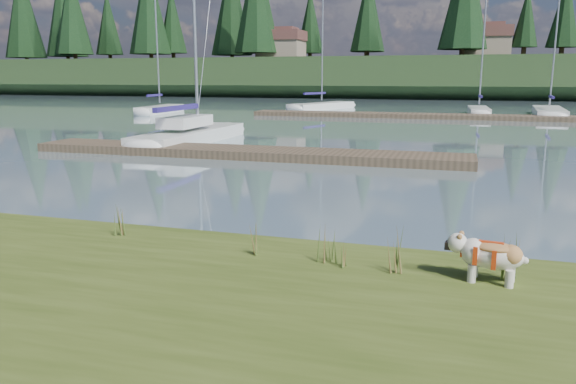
% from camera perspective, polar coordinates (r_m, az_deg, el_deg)
% --- Properties ---
extents(ground, '(200.00, 200.00, 0.00)m').
position_cam_1_polar(ground, '(39.82, 12.20, 7.37)').
color(ground, '#7A949F').
rests_on(ground, ground).
extents(ridge, '(200.00, 20.00, 5.00)m').
position_cam_1_polar(ridge, '(82.65, 14.99, 11.10)').
color(ridge, '#1D2F17').
rests_on(ridge, ground).
extents(bulldog, '(0.96, 0.47, 0.57)m').
position_cam_1_polar(bulldog, '(7.31, 19.85, -5.93)').
color(bulldog, silver).
rests_on(bulldog, bank).
extents(sailboat_main, '(1.77, 8.87, 12.75)m').
position_cam_1_polar(sailboat_main, '(25.24, -9.19, 6.08)').
color(sailboat_main, silver).
rests_on(sailboat_main, ground).
extents(dock_near, '(16.00, 2.00, 0.30)m').
position_cam_1_polar(dock_near, '(20.19, -4.70, 4.04)').
color(dock_near, '#4C3D2C').
rests_on(dock_near, ground).
extents(dock_far, '(26.00, 2.20, 0.30)m').
position_cam_1_polar(dock_far, '(39.69, 15.11, 7.44)').
color(dock_far, '#4C3D2C').
rests_on(dock_far, ground).
extents(sailboat_bg_0, '(1.80, 6.84, 9.95)m').
position_cam_1_polar(sailboat_bg_0, '(45.44, -12.55, 8.28)').
color(sailboat_bg_0, silver).
rests_on(sailboat_bg_0, ground).
extents(sailboat_bg_1, '(4.74, 8.81, 12.99)m').
position_cam_1_polar(sailboat_bg_1, '(49.47, 3.95, 8.78)').
color(sailboat_bg_1, silver).
rests_on(sailboat_bg_1, ground).
extents(sailboat_bg_2, '(1.56, 6.84, 10.35)m').
position_cam_1_polar(sailboat_bg_2, '(44.51, 18.76, 7.88)').
color(sailboat_bg_2, silver).
rests_on(sailboat_bg_2, ground).
extents(sailboat_bg_3, '(2.53, 9.71, 13.93)m').
position_cam_1_polar(sailboat_bg_3, '(45.63, 24.91, 7.48)').
color(sailboat_bg_3, silver).
rests_on(sailboat_bg_3, ground).
extents(weed_0, '(0.17, 0.14, 0.60)m').
position_cam_1_polar(weed_0, '(7.94, -3.70, -4.65)').
color(weed_0, '#475B23').
rests_on(weed_0, bank).
extents(weed_1, '(0.17, 0.14, 0.52)m').
position_cam_1_polar(weed_1, '(7.67, 3.84, -5.48)').
color(weed_1, '#475B23').
rests_on(weed_1, bank).
extents(weed_2, '(0.17, 0.14, 0.68)m').
position_cam_1_polar(weed_2, '(7.38, 10.69, -5.82)').
color(weed_2, '#475B23').
rests_on(weed_2, bank).
extents(weed_3, '(0.17, 0.14, 0.54)m').
position_cam_1_polar(weed_3, '(9.28, -16.71, -2.86)').
color(weed_3, '#475B23').
rests_on(weed_3, bank).
extents(weed_4, '(0.17, 0.14, 0.36)m').
position_cam_1_polar(weed_4, '(7.50, 5.09, -6.47)').
color(weed_4, '#475B23').
rests_on(weed_4, bank).
extents(weed_5, '(0.17, 0.14, 0.59)m').
position_cam_1_polar(weed_5, '(7.48, 21.68, -6.55)').
color(weed_5, '#475B23').
rests_on(weed_5, bank).
extents(mud_lip, '(60.00, 0.50, 0.14)m').
position_cam_1_polar(mud_lip, '(9.11, -5.97, -6.00)').
color(mud_lip, '#33281C').
rests_on(mud_lip, ground).
extents(conifer_0, '(5.72, 5.72, 14.15)m').
position_cam_1_polar(conifer_0, '(96.82, -21.09, 16.78)').
color(conifer_0, '#382619').
rests_on(conifer_0, ridge).
extents(conifer_1, '(4.40, 4.40, 11.30)m').
position_cam_1_polar(conifer_1, '(91.93, -11.69, 16.76)').
color(conifer_1, '#382619').
rests_on(conifer_1, ridge).
extents(conifer_3, '(4.84, 4.84, 12.25)m').
position_cam_1_polar(conifer_3, '(83.15, 8.08, 17.75)').
color(conifer_3, '#382619').
rests_on(conifer_3, ridge).
extents(conifer_5, '(3.96, 3.96, 10.35)m').
position_cam_1_polar(conifer_5, '(80.81, 26.35, 16.23)').
color(conifer_5, '#382619').
rests_on(conifer_5, ridge).
extents(house_0, '(6.30, 5.30, 4.65)m').
position_cam_1_polar(house_0, '(83.66, -0.66, 14.78)').
color(house_0, gray).
rests_on(house_0, ridge).
extents(house_1, '(6.30, 5.30, 4.65)m').
position_cam_1_polar(house_1, '(80.74, 19.51, 14.25)').
color(house_1, gray).
rests_on(house_1, ridge).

